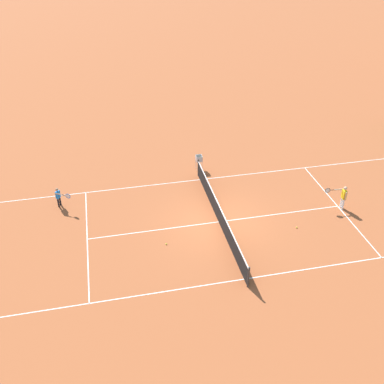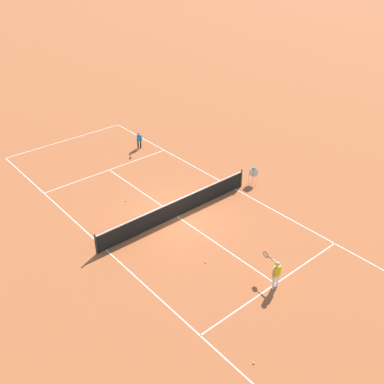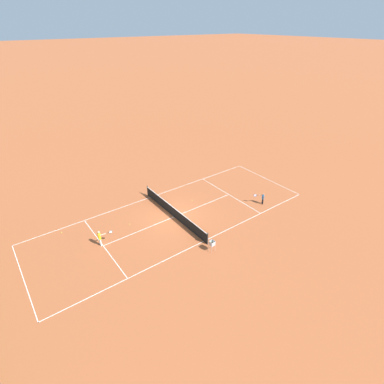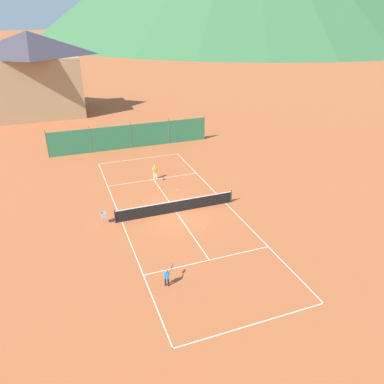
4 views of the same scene
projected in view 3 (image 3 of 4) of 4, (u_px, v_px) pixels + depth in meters
The scene contains 9 objects.
ground_plane at pixel (174, 217), 25.80m from camera, with size 600.00×600.00×0.00m, color #A8542D.
court_line_markings at pixel (174, 217), 25.80m from camera, with size 8.25×23.85×0.01m.
tennis_net at pixel (174, 212), 25.55m from camera, with size 9.18×0.08×1.06m.
player_near_baseline at pixel (262, 198), 27.33m from camera, with size 0.74×0.79×1.09m.
player_far_service at pixel (100, 237), 22.19m from camera, with size 0.50×1.05×1.30m.
tennis_ball_service_box at pixel (61, 232), 23.85m from camera, with size 0.07×0.07×0.07m, color #CCE033.
tennis_ball_far_corner at pixel (192, 201), 28.06m from camera, with size 0.07×0.07×0.07m, color #CCE033.
tennis_ball_alley_left at pixel (130, 224), 24.83m from camera, with size 0.07×0.07×0.07m, color #CCE033.
ball_hopper at pixel (212, 244), 21.68m from camera, with size 0.36×0.36×0.89m.
Camera 3 is at (-18.00, 11.48, 14.71)m, focal length 28.00 mm.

